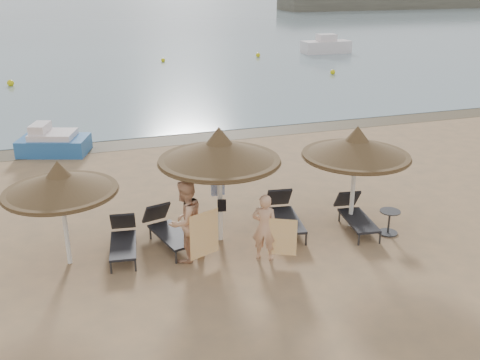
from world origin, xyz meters
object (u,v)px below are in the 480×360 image
at_px(palapa_center, 219,151).
at_px(person_left, 185,215).
at_px(lounger_far_right, 355,214).
at_px(lounger_near_right, 284,213).
at_px(pedal_boat, 53,142).
at_px(palapa_left, 60,183).
at_px(side_table, 389,223).
at_px(palapa_right, 356,147).
at_px(person_right, 265,222).
at_px(lounger_far_left, 123,238).
at_px(lounger_near_left, 167,228).

relative_size(palapa_center, person_left, 1.29).
relative_size(palapa_center, lounger_far_right, 1.55).
relative_size(lounger_near_right, pedal_boat, 0.74).
relative_size(palapa_left, side_table, 3.98).
xyz_separation_m(palapa_left, person_left, (2.62, -0.66, -0.85)).
xyz_separation_m(palapa_right, lounger_far_right, (0.07, -0.11, -1.81)).
relative_size(palapa_center, person_right, 1.56).
xyz_separation_m(palapa_right, side_table, (0.71, -0.71, -1.88)).
height_order(lounger_near_right, pedal_boat, pedal_boat).
bearing_deg(lounger_near_right, lounger_far_left, -170.88).
height_order(lounger_near_right, side_table, lounger_near_right).
relative_size(palapa_left, lounger_far_right, 1.32).
bearing_deg(palapa_center, side_table, -13.53).
xyz_separation_m(person_left, person_right, (1.73, -0.55, -0.19)).
distance_m(palapa_right, pedal_boat, 11.73).
height_order(palapa_right, person_left, palapa_right).
height_order(palapa_left, lounger_far_right, palapa_left).
relative_size(lounger_far_right, pedal_boat, 0.69).
relative_size(side_table, pedal_boat, 0.23).
bearing_deg(lounger_far_left, person_right, -16.49).
bearing_deg(lounger_near_right, person_left, -154.46).
bearing_deg(palapa_left, lounger_far_left, 7.25).
bearing_deg(pedal_boat, palapa_right, -31.65).
xyz_separation_m(palapa_right, person_left, (-4.53, -0.41, -1.04)).
distance_m(lounger_near_left, person_right, 2.56).
bearing_deg(palapa_right, person_right, -161.09).
distance_m(palapa_right, lounger_far_right, 1.82).
xyz_separation_m(lounger_near_right, lounger_far_right, (1.78, -0.56, -0.03)).
bearing_deg(person_right, lounger_far_left, 7.18).
distance_m(person_right, pedal_boat, 10.89).
height_order(lounger_near_right, lounger_far_right, lounger_near_right).
distance_m(palapa_center, person_left, 1.73).
bearing_deg(palapa_center, person_right, -60.77).
relative_size(palapa_left, person_left, 1.10).
relative_size(palapa_center, palapa_right, 1.07).
xyz_separation_m(lounger_far_left, pedal_boat, (-1.60, 8.45, 0.06)).
relative_size(palapa_center, lounger_near_right, 1.44).
bearing_deg(side_table, palapa_center, 166.47).
relative_size(lounger_near_right, person_left, 0.90).
xyz_separation_m(palapa_center, side_table, (4.21, -1.01, -2.04)).
xyz_separation_m(palapa_center, palapa_right, (3.50, -0.30, -0.16)).
bearing_deg(palapa_right, palapa_center, 175.10).
height_order(palapa_left, palapa_center, palapa_center).
bearing_deg(palapa_left, palapa_right, -1.95).
bearing_deg(pedal_boat, lounger_near_left, -53.89).
bearing_deg(palapa_center, palapa_right, -4.90).
distance_m(palapa_center, lounger_far_left, 3.11).
bearing_deg(pedal_boat, palapa_left, -69.62).
height_order(palapa_center, lounger_near_right, palapa_center).
height_order(person_left, pedal_boat, person_left).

